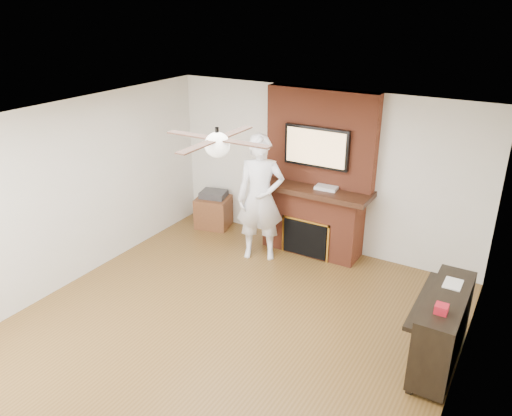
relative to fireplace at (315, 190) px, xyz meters
The scene contains 12 objects.
room_shell 2.56m from the fireplace, 90.00° to the right, with size 5.36×5.86×2.86m.
fireplace is the anchor object (origin of this frame).
tv 0.69m from the fireplace, 90.00° to the right, with size 1.00×0.08×0.60m.
ceiling_fan 2.88m from the fireplace, 90.00° to the right, with size 1.21×1.21×0.31m.
person 0.87m from the fireplace, 133.41° to the right, with size 0.70×0.47×1.92m, color white.
side_table 1.98m from the fireplace, behind, with size 0.66×0.66×0.63m.
piano 2.95m from the fireplace, 37.79° to the right, with size 0.49×1.32×0.95m.
cable_box 0.26m from the fireplace, 24.65° to the right, with size 0.32×0.19×0.05m, color silver.
candle_orange 0.96m from the fireplace, 116.25° to the right, with size 0.07×0.07×0.14m, color #CA4E17.
candle_green 0.97m from the fireplace, 110.02° to the right, with size 0.08×0.08×0.10m, color #438635.
candle_cream 0.97m from the fireplace, 62.44° to the right, with size 0.09×0.09×0.10m, color beige.
candle_blue 0.99m from the fireplace, 53.81° to the right, with size 0.06×0.06×0.08m, color #315993.
Camera 1 is at (2.82, -4.00, 3.69)m, focal length 35.00 mm.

